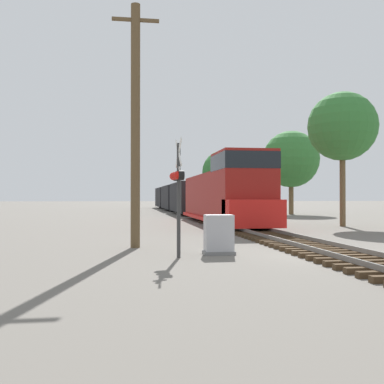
{
  "coord_description": "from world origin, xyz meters",
  "views": [
    {
      "loc": [
        -6.69,
        -13.84,
        1.92
      ],
      "look_at": [
        -3.61,
        7.27,
        2.17
      ],
      "focal_mm": 42.0,
      "sensor_mm": 36.0,
      "label": 1
    }
  ],
  "objects_px": {
    "utility_pole": "(135,123)",
    "tree_far_right": "(342,127)",
    "tree_deep_background": "(224,172)",
    "relay_cabinet": "(219,235)",
    "crossing_signal_near": "(178,182)",
    "tree_mid_background": "(291,159)",
    "freight_train": "(185,197)"
  },
  "relations": [
    {
      "from": "utility_pole",
      "to": "tree_far_right",
      "type": "relative_size",
      "value": 1.05
    },
    {
      "from": "tree_deep_background",
      "to": "relay_cabinet",
      "type": "bearing_deg",
      "value": -102.54
    },
    {
      "from": "crossing_signal_near",
      "to": "tree_mid_background",
      "type": "height_order",
      "value": "tree_mid_background"
    },
    {
      "from": "tree_far_right",
      "to": "freight_train",
      "type": "bearing_deg",
      "value": 107.4
    },
    {
      "from": "crossing_signal_near",
      "to": "relay_cabinet",
      "type": "relative_size",
      "value": 2.86
    },
    {
      "from": "utility_pole",
      "to": "tree_mid_background",
      "type": "bearing_deg",
      "value": 59.81
    },
    {
      "from": "freight_train",
      "to": "tree_far_right",
      "type": "height_order",
      "value": "tree_far_right"
    },
    {
      "from": "crossing_signal_near",
      "to": "utility_pole",
      "type": "relative_size",
      "value": 0.41
    },
    {
      "from": "tree_deep_background",
      "to": "crossing_signal_near",
      "type": "bearing_deg",
      "value": -104.0
    },
    {
      "from": "tree_mid_background",
      "to": "relay_cabinet",
      "type": "bearing_deg",
      "value": -114.54
    },
    {
      "from": "relay_cabinet",
      "to": "tree_mid_background",
      "type": "bearing_deg",
      "value": 65.46
    },
    {
      "from": "utility_pole",
      "to": "freight_train",
      "type": "bearing_deg",
      "value": 79.41
    },
    {
      "from": "freight_train",
      "to": "tree_deep_background",
      "type": "xyz_separation_m",
      "value": [
        7.08,
        11.71,
        3.64
      ]
    },
    {
      "from": "crossing_signal_near",
      "to": "tree_mid_background",
      "type": "bearing_deg",
      "value": 149.05
    },
    {
      "from": "crossing_signal_near",
      "to": "tree_deep_background",
      "type": "xyz_separation_m",
      "value": [
        12.17,
        48.8,
        3.15
      ]
    },
    {
      "from": "freight_train",
      "to": "tree_far_right",
      "type": "xyz_separation_m",
      "value": [
        7.37,
        -23.5,
        4.66
      ]
    },
    {
      "from": "freight_train",
      "to": "tree_deep_background",
      "type": "height_order",
      "value": "tree_deep_background"
    },
    {
      "from": "freight_train",
      "to": "crossing_signal_near",
      "type": "relative_size",
      "value": 16.02
    },
    {
      "from": "relay_cabinet",
      "to": "tree_deep_background",
      "type": "relative_size",
      "value": 0.15
    },
    {
      "from": "crossing_signal_near",
      "to": "relay_cabinet",
      "type": "bearing_deg",
      "value": 108.8
    },
    {
      "from": "crossing_signal_near",
      "to": "utility_pole",
      "type": "height_order",
      "value": "utility_pole"
    },
    {
      "from": "freight_train",
      "to": "utility_pole",
      "type": "bearing_deg",
      "value": -100.59
    },
    {
      "from": "freight_train",
      "to": "tree_far_right",
      "type": "distance_m",
      "value": 25.07
    },
    {
      "from": "tree_far_right",
      "to": "tree_deep_background",
      "type": "relative_size",
      "value": 1.02
    },
    {
      "from": "tree_deep_background",
      "to": "tree_mid_background",
      "type": "bearing_deg",
      "value": -73.85
    },
    {
      "from": "crossing_signal_near",
      "to": "tree_mid_background",
      "type": "relative_size",
      "value": 0.41
    },
    {
      "from": "relay_cabinet",
      "to": "utility_pole",
      "type": "bearing_deg",
      "value": 138.57
    },
    {
      "from": "freight_train",
      "to": "relay_cabinet",
      "type": "xyz_separation_m",
      "value": [
        -3.63,
        -36.45,
        -1.25
      ]
    },
    {
      "from": "freight_train",
      "to": "utility_pole",
      "type": "distance_m",
      "value": 34.74
    },
    {
      "from": "tree_far_right",
      "to": "tree_deep_background",
      "type": "bearing_deg",
      "value": 90.46
    },
    {
      "from": "crossing_signal_near",
      "to": "freight_train",
      "type": "bearing_deg",
      "value": 167.4
    },
    {
      "from": "tree_mid_background",
      "to": "tree_deep_background",
      "type": "bearing_deg",
      "value": 106.15
    }
  ]
}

